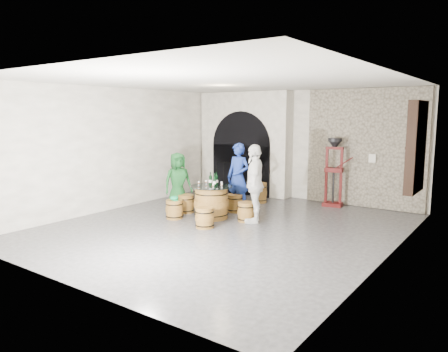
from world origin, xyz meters
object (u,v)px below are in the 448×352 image
Objects in this scene: barrel_stool_near_left at (174,209)px; person_white at (255,184)px; barrel_table at (211,202)px; barrel_stool_right at (246,212)px; barrel_stool_far at (235,203)px; person_green at (178,182)px; person_blue at (238,177)px; wine_bottle_right at (217,180)px; barrel_stool_left at (186,204)px; wine_bottle_left at (210,180)px; barrel_stool_near_right at (205,218)px; side_barrel at (260,193)px; wine_bottle_center at (215,181)px; corking_press at (334,167)px.

person_white is at bearing 25.67° from barrel_stool_near_left.
barrel_table reaches higher than barrel_stool_right.
barrel_stool_far is 1.58m from person_green.
wine_bottle_right is at bearing -92.54° from person_blue.
barrel_stool_left is 0.69m from barrel_stool_near_left.
wine_bottle_left is at bearing -67.48° from person_green.
wine_bottle_left is at bearing 119.78° from barrel_stool_near_right.
barrel_stool_near_left is 2.92m from side_barrel.
barrel_stool_near_left is 1.41× the size of wine_bottle_left.
wine_bottle_right is (1.22, 0.04, 0.16)m from person_green.
person_white is at bearing 14.84° from barrel_table.
barrel_stool_left is at bearing -70.82° from person_green.
person_blue is at bearing 133.83° from barrel_stool_right.
barrel_stool_near_left is (-1.56, -0.79, 0.00)m from barrel_stool_right.
wine_bottle_left is at bearing -107.52° from person_white.
barrel_stool_right is 1.05m from wine_bottle_center.
wine_bottle_center is at bearing -71.85° from person_green.
barrel_table is 0.55× the size of corking_press.
person_blue is (0.10, 1.02, 0.49)m from barrel_table.
barrel_stool_right is 3.12m from corking_press.
person_blue is at bearing 84.30° from barrel_table.
person_green is at bearing 150.08° from barrel_stool_near_right.
person_green is 2.25m from person_white.
person_green is 4.71× the size of wine_bottle_right.
barrel_table is 0.55m from wine_bottle_center.
person_white is 1.03m from wine_bottle_right.
barrel_stool_near_right is 1.96m from person_blue.
person_blue is at bearing 43.00° from barrel_stool_left.
person_green is 2.50m from side_barrel.
person_blue is (1.29, 0.89, 0.12)m from person_green.
barrel_stool_near_left is at bearing -134.51° from wine_bottle_right.
corking_press is at bearing 56.49° from wine_bottle_left.
barrel_stool_near_right is at bearing -11.63° from barrel_stool_near_left.
wine_bottle_right is (-0.83, -0.05, 0.70)m from barrel_stool_right.
person_white is (0.97, -0.61, 0.69)m from barrel_stool_far.
barrel_stool_left is 0.62m from person_green.
barrel_stool_left is 0.25× the size of corking_press.
person_blue is at bearing 63.28° from barrel_stool_near_left.
person_blue reaches higher than person_green.
wine_bottle_right reaches higher than barrel_stool_near_left.
barrel_stool_near_right is 0.25× the size of corking_press.
side_barrel is at bearing 96.42° from person_blue.
barrel_stool_left is 2.35m from side_barrel.
barrel_table reaches higher than barrel_stool_left.
person_green is (-0.30, 0.03, 0.54)m from barrel_stool_left.
barrel_stool_right is 0.25× the size of corking_press.
side_barrel is at bearing 112.68° from barrel_stool_right.
barrel_table is 3.65m from corking_press.
person_white is at bearing -62.31° from side_barrel.
barrel_stool_near_right is 0.25× the size of person_white.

